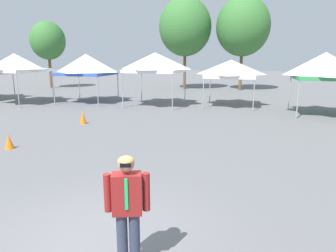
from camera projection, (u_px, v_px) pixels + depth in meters
ground_plane at (91, 243)px, 5.20m from camera, size 140.00×140.00×0.00m
canopy_tent_behind_center at (15, 63)px, 20.47m from camera, size 3.62×3.62×3.35m
canopy_tent_center at (86, 65)px, 21.00m from camera, size 3.36×3.36×3.32m
canopy_tent_behind_right at (155, 62)px, 19.50m from camera, size 3.48×3.48×3.40m
canopy_tent_far_right at (231, 69)px, 19.29m from camera, size 3.16×3.16×2.94m
canopy_tent_left_of_center at (325, 66)px, 16.19m from camera, size 3.09×3.09×3.37m
person_foreground at (127, 206)px, 4.35m from camera, size 0.62×0.36×1.78m
tree_behind_tents_left at (48, 41)px, 30.52m from camera, size 3.42×3.42×6.61m
tree_behind_tents_center at (185, 27)px, 29.14m from camera, size 4.99×4.99×8.66m
tree_behind_tents_right at (243, 27)px, 28.11m from camera, size 4.91×4.91×8.57m
traffic_cone_lot_center at (9, 141)px, 10.55m from camera, size 0.32×0.32×0.51m
traffic_cone_near_barrier at (83, 117)px, 14.51m from camera, size 0.32×0.32×0.61m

